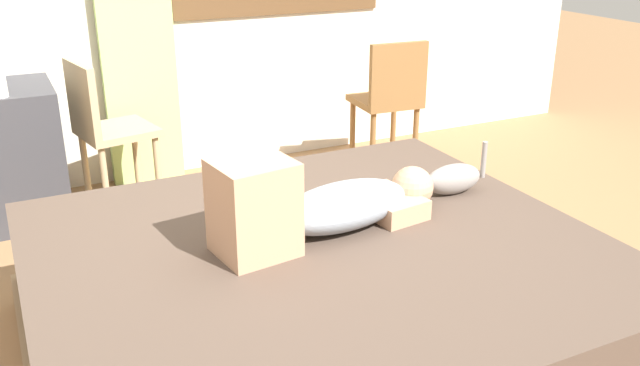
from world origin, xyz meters
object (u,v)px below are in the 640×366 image
(chair_spare, at_px, (390,96))
(person_lying, at_px, (322,205))
(bed, at_px, (319,303))
(chair_by_desk, at_px, (104,125))
(cat, at_px, (450,179))

(chair_spare, bearing_deg, person_lying, -128.84)
(bed, bearing_deg, chair_by_desk, 104.40)
(cat, xyz_separation_m, chair_by_desk, (-1.15, 1.57, -0.04))
(person_lying, height_order, chair_by_desk, chair_by_desk)
(bed, bearing_deg, person_lying, 58.53)
(chair_by_desk, bearing_deg, chair_spare, -5.09)
(cat, bearing_deg, chair_spare, 67.90)
(chair_by_desk, relative_size, chair_spare, 1.00)
(person_lying, distance_m, cat, 0.66)
(bed, xyz_separation_m, chair_by_desk, (-0.45, 1.76, 0.27))
(person_lying, xyz_separation_m, chair_spare, (1.23, 1.52, -0.08))
(bed, height_order, chair_by_desk, chair_by_desk)
(cat, bearing_deg, person_lying, -171.03)
(chair_spare, bearing_deg, chair_by_desk, 174.91)
(bed, bearing_deg, chair_spare, 51.52)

